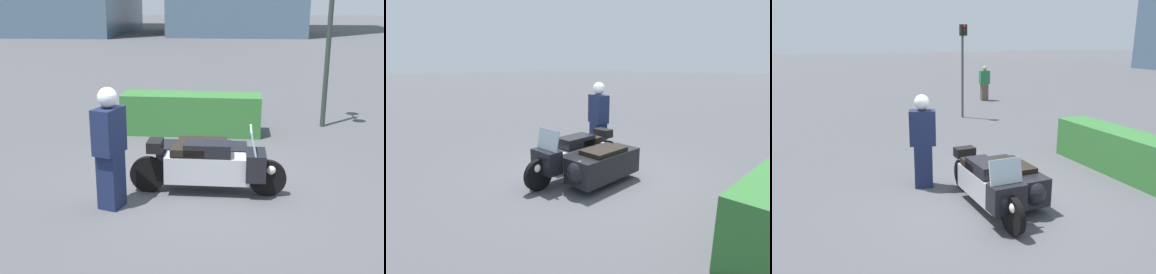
{
  "view_description": "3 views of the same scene",
  "coord_description": "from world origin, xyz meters",
  "views": [
    {
      "loc": [
        0.79,
        -7.83,
        3.17
      ],
      "look_at": [
        0.02,
        -0.11,
        0.89
      ],
      "focal_mm": 45.0,
      "sensor_mm": 36.0,
      "label": 1
    },
    {
      "loc": [
        4.46,
        3.93,
        2.33
      ],
      "look_at": [
        0.19,
        -0.43,
        0.84
      ],
      "focal_mm": 28.0,
      "sensor_mm": 36.0,
      "label": 2
    },
    {
      "loc": [
        5.83,
        -3.1,
        2.93
      ],
      "look_at": [
        -0.39,
        -0.47,
        1.16
      ],
      "focal_mm": 35.0,
      "sensor_mm": 36.0,
      "label": 3
    }
  ],
  "objects": [
    {
      "name": "hedge_bush_curbside",
      "position": [
        -0.33,
        3.28,
        0.48
      ],
      "size": [
        3.28,
        0.84,
        0.95
      ],
      "primitive_type": "cube",
      "color": "#337033",
      "rests_on": "ground"
    },
    {
      "name": "officer_rider",
      "position": [
        -1.14,
        -1.05,
        1.0
      ],
      "size": [
        0.45,
        0.58,
        1.9
      ],
      "rotation": [
        0.0,
        0.0,
        2.85
      ],
      "color": "#192347",
      "rests_on": "ground"
    },
    {
      "name": "ground_plane",
      "position": [
        0.0,
        0.0,
        0.0
      ],
      "size": [
        160.0,
        160.0,
        0.0
      ],
      "primitive_type": "plane",
      "color": "#4C4C51"
    },
    {
      "name": "police_motorcycle",
      "position": [
        0.33,
        -0.03,
        0.46
      ],
      "size": [
        2.59,
        1.25,
        1.14
      ],
      "rotation": [
        0.0,
        0.0,
        0.01
      ],
      "color": "black",
      "rests_on": "ground"
    }
  ]
}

